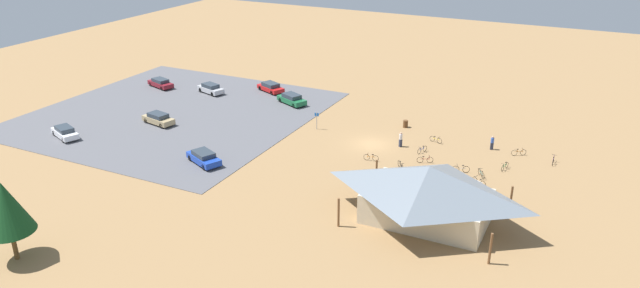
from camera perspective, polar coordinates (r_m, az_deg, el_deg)
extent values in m
plane|color=#937047|center=(68.73, 4.91, -0.02)|extent=(160.00, 160.00, 0.00)
cube|color=#56565B|center=(80.84, -13.63, 2.94)|extent=(34.53, 35.19, 0.05)
cube|color=beige|center=(53.06, 10.16, -5.87)|extent=(10.42, 6.49, 2.71)
pyramid|color=slate|center=(51.90, 10.35, -3.36)|extent=(13.26, 9.33, 2.45)
cylinder|color=brown|center=(55.91, 17.81, -5.12)|extent=(0.20, 0.20, 2.71)
cylinder|color=brown|center=(58.59, 5.42, -2.74)|extent=(0.20, 0.20, 2.71)
cylinder|color=brown|center=(48.17, 16.01, -9.62)|extent=(0.20, 0.20, 2.71)
cylinder|color=brown|center=(51.26, 1.79, -6.58)|extent=(0.20, 0.20, 2.71)
cylinder|color=brown|center=(74.15, 8.19, 1.92)|extent=(0.60, 0.60, 0.90)
cylinder|color=#99999E|center=(72.57, -0.32, 2.24)|extent=(0.08, 0.08, 2.20)
cube|color=#1959B2|center=(72.29, -0.32, 2.84)|extent=(0.56, 0.04, 0.40)
cylinder|color=brown|center=(52.69, -27.22, -8.59)|extent=(0.36, 0.36, 2.52)
cone|color=#14421E|center=(51.19, -27.88, -5.36)|extent=(3.80, 3.80, 4.17)
torus|color=black|center=(64.21, 5.34, -1.38)|extent=(0.69, 0.13, 0.69)
torus|color=black|center=(64.42, 4.49, -1.27)|extent=(0.69, 0.13, 0.69)
cylinder|color=orange|center=(64.27, 4.92, -1.24)|extent=(0.90, 0.16, 0.04)
cylinder|color=orange|center=(64.19, 5.08, -1.18)|extent=(0.04, 0.04, 0.41)
cube|color=black|center=(64.11, 5.08, -1.02)|extent=(0.21, 0.11, 0.05)
cylinder|color=orange|center=(64.31, 4.58, -1.11)|extent=(0.04, 0.04, 0.44)
cylinder|color=black|center=(64.22, 4.59, -0.93)|extent=(0.10, 0.48, 0.03)
torus|color=black|center=(62.30, 10.81, -2.47)|extent=(0.61, 0.47, 0.73)
torus|color=black|center=(61.54, 11.42, -2.84)|extent=(0.61, 0.47, 0.73)
cylinder|color=#722D9E|center=(61.87, 11.12, -2.55)|extent=(0.82, 0.62, 0.04)
cylinder|color=#722D9E|center=(61.97, 11.02, -2.40)|extent=(0.04, 0.04, 0.43)
cube|color=black|center=(61.88, 11.03, -2.22)|extent=(0.21, 0.18, 0.05)
cylinder|color=#722D9E|center=(61.52, 11.38, -2.60)|extent=(0.04, 0.04, 0.48)
cylinder|color=black|center=(61.42, 11.39, -2.40)|extent=(0.31, 0.41, 0.03)
torus|color=black|center=(64.48, 9.56, -1.51)|extent=(0.63, 0.33, 0.68)
torus|color=black|center=(64.65, 10.49, -1.51)|extent=(0.63, 0.33, 0.68)
cylinder|color=red|center=(64.51, 10.03, -1.42)|extent=(0.90, 0.46, 0.04)
cylinder|color=red|center=(64.45, 9.87, -1.35)|extent=(0.04, 0.04, 0.40)
cube|color=black|center=(64.37, 9.88, -1.19)|extent=(0.21, 0.16, 0.05)
cylinder|color=red|center=(64.53, 10.41, -1.32)|extent=(0.04, 0.04, 0.49)
cylinder|color=black|center=(64.44, 10.43, -1.12)|extent=(0.24, 0.45, 0.03)
torus|color=black|center=(63.15, 13.81, -2.38)|extent=(0.70, 0.30, 0.73)
torus|color=black|center=(62.99, 12.86, -2.36)|extent=(0.70, 0.30, 0.73)
cylinder|color=#B7B7BC|center=(63.02, 13.35, -2.27)|extent=(0.92, 0.39, 0.04)
cylinder|color=#B7B7BC|center=(63.01, 13.53, -2.19)|extent=(0.04, 0.04, 0.46)
cube|color=black|center=(62.91, 13.55, -2.00)|extent=(0.22, 0.15, 0.05)
cylinder|color=#B7B7BC|center=(62.90, 12.98, -2.15)|extent=(0.04, 0.04, 0.51)
cylinder|color=black|center=(62.80, 13.00, -1.94)|extent=(0.21, 0.46, 0.03)
torus|color=black|center=(67.47, 10.02, -0.44)|extent=(0.27, 0.63, 0.66)
torus|color=black|center=(66.73, 9.50, -0.66)|extent=(0.27, 0.63, 0.66)
cylinder|color=#2347B7|center=(67.06, 9.77, -0.46)|extent=(0.36, 0.87, 0.04)
cylinder|color=#2347B7|center=(67.16, 9.86, -0.35)|extent=(0.04, 0.04, 0.39)
cube|color=black|center=(67.08, 9.88, -0.20)|extent=(0.15, 0.22, 0.05)
cylinder|color=#2347B7|center=(66.73, 9.56, -0.49)|extent=(0.04, 0.04, 0.39)
cylinder|color=black|center=(66.66, 9.57, -0.33)|extent=(0.46, 0.20, 0.03)
torus|color=black|center=(60.45, 15.35, -3.74)|extent=(0.62, 0.38, 0.69)
torus|color=black|center=(61.07, 14.60, -3.37)|extent=(0.62, 0.38, 0.69)
cylinder|color=silver|center=(60.71, 14.98, -3.46)|extent=(0.88, 0.53, 0.04)
cylinder|color=silver|center=(60.57, 15.13, -3.46)|extent=(0.04, 0.04, 0.36)
cube|color=black|center=(60.49, 15.14, -3.31)|extent=(0.21, 0.17, 0.05)
cylinder|color=silver|center=(60.91, 14.69, -3.20)|extent=(0.04, 0.04, 0.49)
cylinder|color=black|center=(60.80, 14.72, -2.99)|extent=(0.27, 0.43, 0.03)
torus|color=black|center=(62.21, 15.33, -2.97)|extent=(0.40, 0.58, 0.67)
torus|color=black|center=(63.02, 15.02, -2.60)|extent=(0.40, 0.58, 0.67)
cylinder|color=#197A7F|center=(62.57, 15.18, -2.69)|extent=(0.51, 0.76, 0.04)
cylinder|color=#197A7F|center=(62.40, 15.25, -2.70)|extent=(0.04, 0.04, 0.36)
cube|color=black|center=(62.32, 15.26, -2.55)|extent=(0.18, 0.21, 0.05)
cylinder|color=#197A7F|center=(62.85, 15.07, -2.46)|extent=(0.04, 0.04, 0.42)
cylinder|color=black|center=(62.76, 15.09, -2.28)|extent=(0.42, 0.29, 0.03)
torus|color=black|center=(63.16, 7.58, -1.88)|extent=(0.48, 0.63, 0.75)
torus|color=black|center=(62.25, 7.87, -2.28)|extent=(0.48, 0.63, 0.75)
cylinder|color=black|center=(62.65, 7.73, -1.97)|extent=(0.61, 0.81, 0.04)
cylinder|color=black|center=(62.79, 7.68, -1.84)|extent=(0.04, 0.04, 0.39)
cube|color=black|center=(62.71, 7.69, -1.68)|extent=(0.18, 0.21, 0.05)
cylinder|color=black|center=(62.25, 7.85, -2.05)|extent=(0.04, 0.04, 0.45)
cylinder|color=black|center=(62.15, 7.87, -1.86)|extent=(0.41, 0.31, 0.03)
torus|color=black|center=(65.42, 17.47, -1.94)|extent=(0.20, 0.65, 0.66)
torus|color=black|center=(64.52, 17.09, -2.24)|extent=(0.20, 0.65, 0.66)
cylinder|color=#1E7F38|center=(64.92, 17.29, -2.00)|extent=(0.27, 0.95, 0.04)
cylinder|color=#1E7F38|center=(65.04, 17.37, -1.86)|extent=(0.04, 0.04, 0.43)
cube|color=black|center=(64.96, 17.39, -1.68)|extent=(0.13, 0.21, 0.05)
cylinder|color=#1E7F38|center=(64.52, 17.15, -2.02)|extent=(0.04, 0.04, 0.45)
cylinder|color=black|center=(64.43, 17.17, -1.84)|extent=(0.47, 0.15, 0.03)
torus|color=black|center=(70.40, 10.69, 0.50)|extent=(0.64, 0.23, 0.66)
torus|color=black|center=(69.93, 11.36, 0.30)|extent=(0.64, 0.23, 0.66)
cylinder|color=yellow|center=(70.12, 11.03, 0.48)|extent=(0.87, 0.30, 0.04)
cylinder|color=yellow|center=(70.18, 10.91, 0.57)|extent=(0.04, 0.04, 0.36)
cube|color=black|center=(70.11, 10.92, 0.71)|extent=(0.21, 0.13, 0.05)
cylinder|color=yellow|center=(69.89, 11.30, 0.48)|extent=(0.04, 0.04, 0.42)
cylinder|color=black|center=(69.82, 11.32, 0.64)|extent=(0.17, 0.47, 0.03)
torus|color=black|center=(68.74, 18.11, -0.80)|extent=(0.61, 0.40, 0.69)
torus|color=black|center=(69.15, 18.88, -0.76)|extent=(0.61, 0.40, 0.69)
cylinder|color=orange|center=(68.90, 18.51, -0.69)|extent=(0.81, 0.53, 0.04)
cylinder|color=orange|center=(68.80, 18.38, -0.63)|extent=(0.04, 0.04, 0.41)
cube|color=black|center=(68.72, 18.40, -0.48)|extent=(0.21, 0.17, 0.05)
cylinder|color=orange|center=(69.03, 18.83, -0.60)|extent=(0.04, 0.04, 0.44)
cylinder|color=black|center=(68.95, 18.85, -0.43)|extent=(0.28, 0.42, 0.03)
torus|color=black|center=(67.64, 21.39, -1.66)|extent=(0.05, 0.68, 0.68)
torus|color=black|center=(68.63, 21.48, -1.32)|extent=(0.05, 0.68, 0.68)
cylinder|color=#722D9E|center=(68.09, 21.45, -1.40)|extent=(0.05, 0.99, 0.04)
cylinder|color=#722D9E|center=(67.87, 21.45, -1.38)|extent=(0.04, 0.04, 0.44)
cube|color=black|center=(67.79, 21.47, -1.21)|extent=(0.08, 0.20, 0.05)
cylinder|color=#722D9E|center=(68.44, 21.50, -1.17)|extent=(0.04, 0.04, 0.49)
cylinder|color=black|center=(68.35, 21.53, -0.98)|extent=(0.48, 0.04, 0.03)
cube|color=#1E42B2|center=(64.49, -11.07, -1.38)|extent=(4.80, 3.55, 0.65)
cube|color=#2D3842|center=(64.26, -11.10, -0.91)|extent=(2.94, 2.53, 0.49)
cylinder|color=black|center=(65.47, -12.32, -1.32)|extent=(0.67, 0.47, 0.64)
cylinder|color=black|center=(66.15, -11.05, -0.96)|extent=(0.67, 0.47, 0.64)
cylinder|color=black|center=(63.01, -11.05, -2.19)|extent=(0.67, 0.47, 0.64)
cylinder|color=black|center=(63.71, -9.75, -1.80)|extent=(0.67, 0.47, 0.64)
cube|color=#1E6B3D|center=(81.81, -2.72, 4.22)|extent=(4.86, 3.54, 0.64)
cube|color=#2D3842|center=(81.62, -2.73, 4.62)|extent=(2.97, 2.52, 0.54)
cylinder|color=black|center=(82.61, -3.81, 4.22)|extent=(0.67, 0.47, 0.64)
cylinder|color=black|center=(83.50, -2.90, 4.45)|extent=(0.67, 0.47, 0.64)
cylinder|color=black|center=(80.26, -2.53, 3.69)|extent=(0.67, 0.47, 0.64)
cylinder|color=black|center=(81.18, -1.61, 3.93)|extent=(0.67, 0.47, 0.64)
cube|color=maroon|center=(92.20, -15.01, 5.58)|extent=(4.77, 2.98, 0.61)
cube|color=#2D3842|center=(92.05, -15.05, 5.91)|extent=(2.84, 2.20, 0.49)
cylinder|color=black|center=(93.15, -15.89, 5.53)|extent=(0.68, 0.40, 0.64)
cylinder|color=black|center=(93.87, -15.11, 5.74)|extent=(0.68, 0.40, 0.64)
cylinder|color=black|center=(90.63, -14.89, 5.17)|extent=(0.68, 0.40, 0.64)
cylinder|color=black|center=(91.38, -14.09, 5.39)|extent=(0.68, 0.40, 0.64)
cube|color=red|center=(87.37, -4.75, 5.34)|extent=(4.73, 3.46, 0.56)
cube|color=#2D3842|center=(87.20, -4.76, 5.69)|extent=(2.89, 2.48, 0.56)
cylinder|color=black|center=(88.14, -5.74, 5.34)|extent=(0.67, 0.46, 0.64)
cylinder|color=black|center=(89.03, -4.87, 5.55)|extent=(0.67, 0.46, 0.64)
cylinder|color=black|center=(85.81, -4.61, 4.90)|extent=(0.67, 0.46, 0.64)
cylinder|color=black|center=(86.73, -3.73, 5.12)|extent=(0.67, 0.46, 0.64)
cube|color=tan|center=(77.04, -15.21, 2.26)|extent=(4.67, 2.60, 0.66)
cube|color=#2D3842|center=(76.84, -15.26, 2.67)|extent=(2.73, 2.01, 0.53)
cylinder|color=black|center=(77.85, -16.31, 2.17)|extent=(0.67, 0.34, 0.64)
cylinder|color=black|center=(78.69, -15.43, 2.48)|extent=(0.67, 0.34, 0.64)
cylinder|color=black|center=(75.55, -14.95, 1.70)|extent=(0.67, 0.34, 0.64)
cylinder|color=black|center=(76.41, -14.05, 2.03)|extent=(0.67, 0.34, 0.64)
cube|color=#BCBCC1|center=(87.79, -10.42, 5.16)|extent=(4.55, 2.94, 0.65)
cube|color=#2D3842|center=(87.62, -10.45, 5.52)|extent=(2.72, 2.17, 0.51)
cylinder|color=black|center=(88.57, -11.36, 5.09)|extent=(0.68, 0.40, 0.64)
cylinder|color=black|center=(89.39, -10.57, 5.32)|extent=(0.68, 0.40, 0.64)
cylinder|color=black|center=(86.32, -10.25, 4.72)|extent=(0.68, 0.40, 0.64)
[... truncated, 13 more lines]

